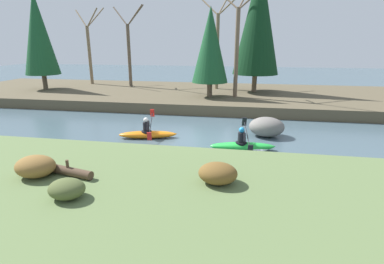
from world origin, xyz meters
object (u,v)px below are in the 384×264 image
Objects in this scene: kayaker_lead at (245,146)px; kayaker_middle at (148,134)px; boulder_midstream at (267,127)px; driftwood_log at (63,170)px.

kayaker_lead and kayaker_middle have the same top height.
boulder_midstream is (1.00, 2.17, 0.27)m from kayaker_lead.
kayaker_lead is 2.41m from boulder_midstream.
kayaker_middle is at bearing 99.26° from driftwood_log.
kayaker_middle is at bearing -167.17° from boulder_midstream.
kayaker_lead reaches higher than boulder_midstream.
driftwood_log is at bearing -141.41° from kayaker_lead.
kayaker_lead is 7.27m from driftwood_log.
driftwood_log is (-0.38, -6.18, 0.80)m from kayaker_middle.
kayaker_middle is 1.67× the size of boulder_midstream.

